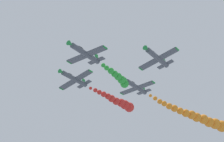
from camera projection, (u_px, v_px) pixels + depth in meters
The scene contains 7 objects.
airplane_lead at pixel (85, 53), 82.33m from camera, with size 9.54×10.35×2.54m.
smoke_trail_lead at pixel (119, 78), 92.58m from camera, with size 2.10×11.12×2.60m.
airplane_left_inner at pixel (157, 58), 85.79m from camera, with size 9.32×10.35×3.25m.
airplane_right_inner at pixel (74, 79), 96.78m from camera, with size 9.26×10.35×3.35m.
smoke_trail_right_inner at pixel (120, 103), 110.65m from camera, with size 3.81×17.95×3.02m.
airplane_left_outer at pixel (136, 87), 99.77m from camera, with size 9.53×10.35×2.63m.
smoke_trail_left_outer at pixel (203, 119), 120.10m from camera, with size 10.96×33.02×4.54m.
Camera 1 is at (-45.12, 70.37, 37.28)m, focal length 64.01 mm.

